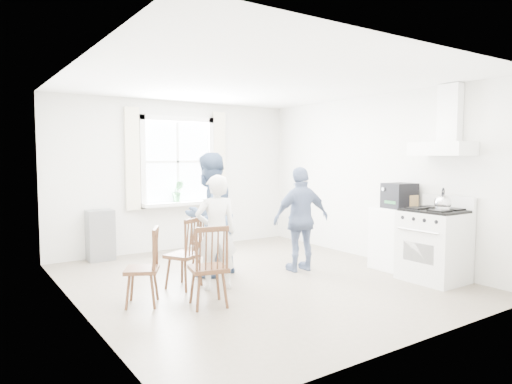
{
  "coord_description": "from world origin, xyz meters",
  "views": [
    {
      "loc": [
        -3.35,
        -4.95,
        1.64
      ],
      "look_at": [
        0.13,
        0.2,
        1.16
      ],
      "focal_mm": 32.0,
      "sensor_mm": 36.0,
      "label": 1
    }
  ],
  "objects_px": {
    "windsor_chair_a": "(190,245)",
    "person_mid": "(209,215)",
    "windsor_chair_b": "(211,258)",
    "windsor_chair_c": "(150,258)",
    "low_cabinet": "(394,239)",
    "person_left": "(216,232)",
    "person_right": "(301,219)",
    "gas_stove": "(434,245)",
    "stereo_stack": "(399,196)"
  },
  "relations": [
    {
      "from": "gas_stove",
      "to": "stereo_stack",
      "type": "distance_m",
      "value": 0.88
    },
    {
      "from": "person_left",
      "to": "person_right",
      "type": "relative_size",
      "value": 0.95
    },
    {
      "from": "person_mid",
      "to": "person_right",
      "type": "height_order",
      "value": "person_mid"
    },
    {
      "from": "person_right",
      "to": "person_mid",
      "type": "bearing_deg",
      "value": -13.27
    },
    {
      "from": "person_left",
      "to": "person_mid",
      "type": "height_order",
      "value": "person_mid"
    },
    {
      "from": "windsor_chair_a",
      "to": "person_left",
      "type": "relative_size",
      "value": 0.63
    },
    {
      "from": "low_cabinet",
      "to": "person_left",
      "type": "distance_m",
      "value": 2.7
    },
    {
      "from": "gas_stove",
      "to": "person_left",
      "type": "distance_m",
      "value": 2.87
    },
    {
      "from": "gas_stove",
      "to": "windsor_chair_b",
      "type": "distance_m",
      "value": 3.04
    },
    {
      "from": "low_cabinet",
      "to": "person_left",
      "type": "bearing_deg",
      "value": 167.76
    },
    {
      "from": "gas_stove",
      "to": "windsor_chair_b",
      "type": "relative_size",
      "value": 1.23
    },
    {
      "from": "gas_stove",
      "to": "windsor_chair_a",
      "type": "distance_m",
      "value": 3.19
    },
    {
      "from": "windsor_chair_a",
      "to": "windsor_chair_b",
      "type": "height_order",
      "value": "windsor_chair_b"
    },
    {
      "from": "windsor_chair_a",
      "to": "person_right",
      "type": "distance_m",
      "value": 1.73
    },
    {
      "from": "windsor_chair_b",
      "to": "low_cabinet",
      "type": "bearing_deg",
      "value": 0.58
    },
    {
      "from": "low_cabinet",
      "to": "windsor_chair_c",
      "type": "relative_size",
      "value": 1.04
    },
    {
      "from": "gas_stove",
      "to": "windsor_chair_c",
      "type": "xyz_separation_m",
      "value": [
        -3.45,
        1.16,
        0.05
      ]
    },
    {
      "from": "windsor_chair_a",
      "to": "windsor_chair_b",
      "type": "distance_m",
      "value": 0.82
    },
    {
      "from": "windsor_chair_a",
      "to": "person_mid",
      "type": "xyz_separation_m",
      "value": [
        0.49,
        0.41,
        0.3
      ]
    },
    {
      "from": "low_cabinet",
      "to": "person_right",
      "type": "xyz_separation_m",
      "value": [
        -1.17,
        0.69,
        0.3
      ]
    },
    {
      "from": "windsor_chair_b",
      "to": "person_left",
      "type": "xyz_separation_m",
      "value": [
        0.41,
        0.6,
        0.15
      ]
    },
    {
      "from": "low_cabinet",
      "to": "gas_stove",
      "type": "bearing_deg",
      "value": -95.68
    },
    {
      "from": "windsor_chair_b",
      "to": "person_left",
      "type": "relative_size",
      "value": 0.64
    },
    {
      "from": "person_right",
      "to": "gas_stove",
      "type": "bearing_deg",
      "value": 137.09
    },
    {
      "from": "windsor_chair_b",
      "to": "person_right",
      "type": "distance_m",
      "value": 2.01
    },
    {
      "from": "low_cabinet",
      "to": "stereo_stack",
      "type": "bearing_deg",
      "value": -65.39
    },
    {
      "from": "windsor_chair_a",
      "to": "person_mid",
      "type": "height_order",
      "value": "person_mid"
    },
    {
      "from": "person_right",
      "to": "windsor_chair_a",
      "type": "bearing_deg",
      "value": 5.89
    },
    {
      "from": "stereo_stack",
      "to": "person_right",
      "type": "height_order",
      "value": "person_right"
    },
    {
      "from": "windsor_chair_c",
      "to": "person_mid",
      "type": "height_order",
      "value": "person_mid"
    },
    {
      "from": "windsor_chair_b",
      "to": "person_mid",
      "type": "height_order",
      "value": "person_mid"
    },
    {
      "from": "windsor_chair_c",
      "to": "windsor_chair_a",
      "type": "bearing_deg",
      "value": 26.85
    },
    {
      "from": "windsor_chair_c",
      "to": "person_mid",
      "type": "relative_size",
      "value": 0.51
    },
    {
      "from": "windsor_chair_b",
      "to": "person_right",
      "type": "bearing_deg",
      "value": 21.29
    },
    {
      "from": "person_mid",
      "to": "windsor_chair_a",
      "type": "bearing_deg",
      "value": 19.41
    },
    {
      "from": "windsor_chair_b",
      "to": "windsor_chair_c",
      "type": "relative_size",
      "value": 1.05
    },
    {
      "from": "stereo_stack",
      "to": "windsor_chair_a",
      "type": "bearing_deg",
      "value": 164.07
    },
    {
      "from": "gas_stove",
      "to": "windsor_chair_a",
      "type": "relative_size",
      "value": 1.25
    },
    {
      "from": "windsor_chair_a",
      "to": "windsor_chair_c",
      "type": "distance_m",
      "value": 0.71
    },
    {
      "from": "stereo_stack",
      "to": "person_left",
      "type": "height_order",
      "value": "person_left"
    },
    {
      "from": "windsor_chair_a",
      "to": "person_left",
      "type": "distance_m",
      "value": 0.37
    },
    {
      "from": "stereo_stack",
      "to": "person_left",
      "type": "distance_m",
      "value": 2.75
    },
    {
      "from": "gas_stove",
      "to": "windsor_chair_b",
      "type": "xyz_separation_m",
      "value": [
        -2.97,
        0.67,
        0.07
      ]
    },
    {
      "from": "gas_stove",
      "to": "person_left",
      "type": "bearing_deg",
      "value": 153.61
    },
    {
      "from": "low_cabinet",
      "to": "windsor_chair_b",
      "type": "height_order",
      "value": "windsor_chair_b"
    },
    {
      "from": "windsor_chair_a",
      "to": "windsor_chair_b",
      "type": "bearing_deg",
      "value": -100.17
    },
    {
      "from": "windsor_chair_a",
      "to": "person_right",
      "type": "relative_size",
      "value": 0.6
    },
    {
      "from": "windsor_chair_b",
      "to": "person_left",
      "type": "height_order",
      "value": "person_left"
    },
    {
      "from": "low_cabinet",
      "to": "person_left",
      "type": "xyz_separation_m",
      "value": [
        -2.63,
        0.57,
        0.26
      ]
    },
    {
      "from": "stereo_stack",
      "to": "person_mid",
      "type": "height_order",
      "value": "person_mid"
    }
  ]
}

